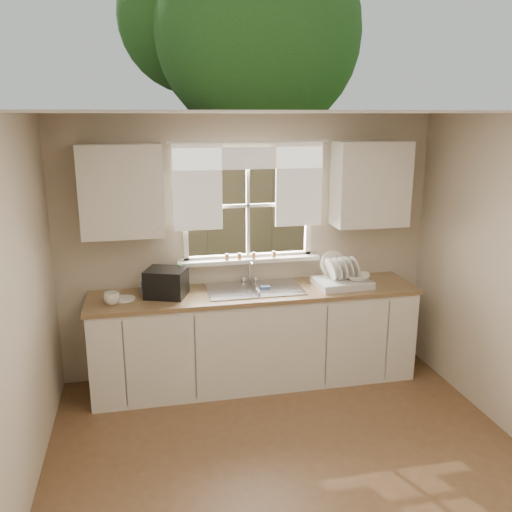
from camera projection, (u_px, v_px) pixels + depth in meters
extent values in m
plane|color=brown|center=(307.00, 496.00, 3.65)|extent=(4.00, 4.00, 0.00)
cube|color=beige|center=(249.00, 313.00, 5.39)|extent=(3.60, 0.02, 1.15)
cube|color=beige|center=(248.00, 133.00, 4.95)|extent=(3.60, 0.02, 0.35)
cube|color=beige|center=(118.00, 211.00, 4.88)|extent=(1.20, 0.02, 1.00)
cube|color=beige|center=(367.00, 202.00, 5.36)|extent=(1.20, 0.02, 1.00)
cube|color=silver|center=(318.00, 113.00, 3.01)|extent=(3.60, 4.00, 0.02)
cube|color=white|center=(248.00, 256.00, 5.27)|extent=(1.30, 0.06, 0.05)
cube|color=white|center=(248.00, 152.00, 5.01)|extent=(1.30, 0.06, 0.05)
cube|color=white|center=(184.00, 208.00, 5.02)|extent=(0.05, 0.06, 1.05)
cube|color=white|center=(308.00, 204.00, 5.26)|extent=(0.05, 0.06, 1.05)
cube|color=white|center=(248.00, 206.00, 5.14)|extent=(0.03, 0.04, 1.00)
cube|color=white|center=(248.00, 206.00, 5.14)|extent=(1.20, 0.04, 0.03)
cube|color=white|center=(249.00, 260.00, 5.21)|extent=(1.38, 0.14, 0.04)
cylinder|color=white|center=(249.00, 142.00, 4.91)|extent=(1.50, 0.02, 0.02)
cube|color=white|center=(198.00, 187.00, 4.92)|extent=(0.45, 0.02, 0.80)
cube|color=white|center=(299.00, 184.00, 5.12)|extent=(0.45, 0.02, 0.80)
cube|color=white|center=(249.00, 158.00, 4.96)|extent=(1.40, 0.02, 0.20)
cube|color=white|center=(255.00, 338.00, 5.13)|extent=(3.00, 0.62, 0.87)
cube|color=olive|center=(255.00, 293.00, 5.01)|extent=(3.04, 0.65, 0.04)
cube|color=white|center=(122.00, 191.00, 4.67)|extent=(0.70, 0.33, 0.80)
cube|color=white|center=(370.00, 184.00, 5.14)|extent=(0.70, 0.33, 0.80)
cube|color=beige|center=(335.00, 259.00, 5.43)|extent=(0.08, 0.01, 0.12)
cylinder|color=brown|center=(254.00, 255.00, 5.19)|extent=(0.04, 0.04, 0.06)
cylinder|color=brown|center=(239.00, 256.00, 5.16)|extent=(0.04, 0.04, 0.06)
cylinder|color=brown|center=(227.00, 257.00, 5.14)|extent=(0.04, 0.04, 0.06)
cylinder|color=brown|center=(274.00, 254.00, 5.23)|extent=(0.04, 0.04, 0.06)
cube|color=#335421|center=(197.00, 251.00, 10.27)|extent=(20.00, 10.00, 0.02)
cube|color=olive|center=(210.00, 223.00, 8.15)|extent=(8.00, 0.10, 1.80)
cube|color=maroon|center=(130.00, 184.00, 11.16)|extent=(3.00, 3.00, 2.20)
cube|color=black|center=(126.00, 121.00, 10.85)|extent=(3.20, 3.20, 0.30)
cylinder|color=#423021|center=(258.00, 159.00, 11.09)|extent=(0.36, 0.36, 3.20)
sphere|color=#214716|center=(258.00, 34.00, 10.48)|extent=(4.00, 4.00, 4.00)
sphere|color=#214716|center=(193.00, 17.00, 11.55)|extent=(3.20, 3.20, 3.20)
cube|color=#B7B7BC|center=(255.00, 298.00, 5.05)|extent=(0.84, 0.46, 0.18)
cube|color=#B7B7BC|center=(255.00, 289.00, 5.03)|extent=(0.88, 0.50, 0.01)
cube|color=#B7B7BC|center=(255.00, 292.00, 5.04)|extent=(0.02, 0.41, 0.14)
cylinder|color=silver|center=(249.00, 271.00, 5.24)|extent=(0.03, 0.03, 0.22)
cylinder|color=silver|center=(251.00, 262.00, 5.14)|extent=(0.02, 0.18, 0.02)
sphere|color=silver|center=(243.00, 279.00, 5.25)|extent=(0.05, 0.05, 0.05)
sphere|color=silver|center=(255.00, 279.00, 5.27)|extent=(0.05, 0.05, 0.05)
cube|color=silver|center=(342.00, 283.00, 5.13)|extent=(0.53, 0.41, 0.07)
cylinder|color=white|center=(333.00, 264.00, 5.20)|extent=(0.26, 0.09, 0.25)
cylinder|color=white|center=(331.00, 269.00, 5.06)|extent=(0.08, 0.22, 0.22)
cylinder|color=white|center=(337.00, 269.00, 5.08)|extent=(0.08, 0.22, 0.22)
cylinder|color=white|center=(343.00, 268.00, 5.10)|extent=(0.08, 0.22, 0.22)
cylinder|color=white|center=(348.00, 268.00, 5.11)|extent=(0.08, 0.22, 0.22)
cylinder|color=white|center=(354.00, 267.00, 5.13)|extent=(0.08, 0.22, 0.22)
imported|color=white|center=(358.00, 277.00, 5.10)|extent=(0.30, 0.30, 0.06)
imported|color=green|center=(179.00, 278.00, 4.93)|extent=(0.13, 0.13, 0.26)
imported|color=blue|center=(146.00, 285.00, 4.90)|extent=(0.09, 0.09, 0.17)
imported|color=beige|center=(165.00, 285.00, 4.92)|extent=(0.14, 0.14, 0.15)
cylinder|color=white|center=(124.00, 299.00, 4.77)|extent=(0.20, 0.20, 0.01)
imported|color=white|center=(112.00, 299.00, 4.63)|extent=(0.15, 0.15, 0.11)
cube|color=black|center=(166.00, 283.00, 4.83)|extent=(0.43, 0.40, 0.25)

